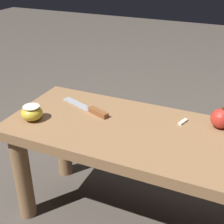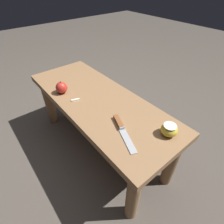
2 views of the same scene
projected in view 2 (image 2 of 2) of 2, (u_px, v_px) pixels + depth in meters
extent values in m
plane|color=#4C443D|center=(100.00, 145.00, 1.35)|extent=(8.00, 8.00, 0.00)
cube|color=olive|center=(98.00, 101.00, 1.08)|extent=(1.11, 0.43, 0.04)
cylinder|color=olive|center=(171.00, 162.00, 1.01)|extent=(0.07, 0.07, 0.40)
cylinder|color=olive|center=(81.00, 90.00, 1.60)|extent=(0.07, 0.07, 0.40)
cylinder|color=olive|center=(133.00, 196.00, 0.85)|extent=(0.07, 0.07, 0.40)
cylinder|color=olive|center=(49.00, 103.00, 1.45)|extent=(0.07, 0.07, 0.40)
cube|color=#9EA0A5|center=(128.00, 141.00, 0.81)|extent=(0.16, 0.09, 0.00)
cube|color=#9EA0A5|center=(122.00, 128.00, 0.86)|extent=(0.02, 0.03, 0.02)
cube|color=brown|center=(119.00, 122.00, 0.90)|extent=(0.10, 0.06, 0.02)
sphere|color=red|center=(62.00, 88.00, 1.10)|extent=(0.07, 0.07, 0.07)
cylinder|color=#4C3319|center=(60.00, 82.00, 1.08)|extent=(0.01, 0.01, 0.01)
ellipsoid|color=gold|center=(169.00, 130.00, 0.83)|extent=(0.08, 0.08, 0.06)
cylinder|color=silver|center=(170.00, 126.00, 0.81)|extent=(0.06, 0.06, 0.00)
cube|color=silver|center=(75.00, 100.00, 1.06)|extent=(0.03, 0.05, 0.01)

